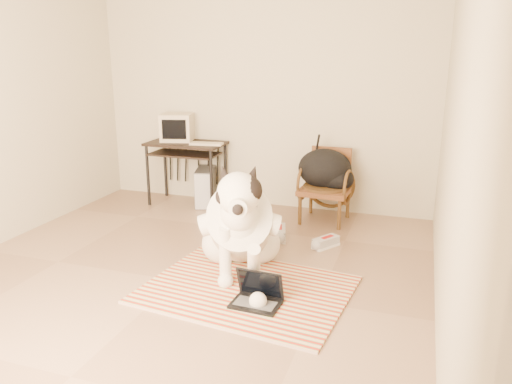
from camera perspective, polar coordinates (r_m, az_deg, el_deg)
The scene contains 14 objects.
floor at distance 4.19m, azimuth -9.07°, elevation -9.96°, with size 4.50×4.50×0.00m, color #8B6D55.
wall_back at distance 5.87m, azimuth 0.65°, elevation 11.39°, with size 4.50×4.50×0.00m, color #C0B79D.
wall_right at distance 3.36m, azimuth 21.94°, elevation 6.82°, with size 4.50×4.50×0.00m, color #C0B79D.
rug at distance 3.98m, azimuth -1.08°, elevation -11.06°, with size 1.67×1.35×0.02m.
dog at distance 4.13m, azimuth -1.79°, elevation -3.98°, with size 0.81×1.30×1.04m.
laptop at distance 3.74m, azimuth 0.17°, elevation -11.74°, with size 0.37×0.27×0.25m.
computer_desk at distance 6.02m, azimuth -8.04°, elevation 4.63°, with size 0.91×0.51×0.76m.
crt_monitor at distance 6.11m, azimuth -9.00°, elevation 7.32°, with size 0.44×0.42×0.32m.
desk_keyboard at distance 5.82m, azimuth -5.69°, elevation 5.51°, with size 0.38×0.14×0.02m, color #C4B59A.
pc_tower at distance 6.05m, azimuth -5.78°, elevation 0.60°, with size 0.32×0.51×0.45m.
rattan_chair at distance 5.49m, azimuth 8.03°, elevation 0.78°, with size 0.55×0.53×0.78m.
backpack at distance 5.47m, azimuth 8.11°, elevation 2.46°, with size 0.62×0.48×0.43m.
sneaker_left at distance 5.00m, azimuth 2.66°, elevation -4.75°, with size 0.21×0.35×0.11m.
sneaker_right at distance 4.83m, azimuth 7.99°, elevation -5.75°, with size 0.25×0.30×0.10m.
Camera 1 is at (1.80, -3.32, 1.82)m, focal length 35.00 mm.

